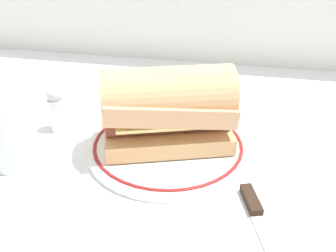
{
  "coord_description": "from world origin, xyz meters",
  "views": [
    {
      "loc": [
        0.13,
        -0.5,
        0.36
      ],
      "look_at": [
        0.03,
        0.02,
        0.04
      ],
      "focal_mm": 41.63,
      "sensor_mm": 36.0,
      "label": 1
    }
  ],
  "objects_px": {
    "sausage_sandwich": "(168,107)",
    "salt_shaker": "(57,109)",
    "drinking_glass": "(12,139)",
    "plate": "(168,146)",
    "butter_knife": "(258,217)"
  },
  "relations": [
    {
      "from": "plate",
      "to": "salt_shaker",
      "type": "distance_m",
      "value": 0.21
    },
    {
      "from": "drinking_glass",
      "to": "plate",
      "type": "bearing_deg",
      "value": 19.41
    },
    {
      "from": "plate",
      "to": "sausage_sandwich",
      "type": "relative_size",
      "value": 1.19
    },
    {
      "from": "plate",
      "to": "butter_knife",
      "type": "height_order",
      "value": "plate"
    },
    {
      "from": "sausage_sandwich",
      "to": "drinking_glass",
      "type": "bearing_deg",
      "value": -178.49
    },
    {
      "from": "sausage_sandwich",
      "to": "salt_shaker",
      "type": "distance_m",
      "value": 0.21
    },
    {
      "from": "sausage_sandwich",
      "to": "salt_shaker",
      "type": "relative_size",
      "value": 2.71
    },
    {
      "from": "drinking_glass",
      "to": "butter_knife",
      "type": "height_order",
      "value": "drinking_glass"
    },
    {
      "from": "sausage_sandwich",
      "to": "salt_shaker",
      "type": "height_order",
      "value": "sausage_sandwich"
    },
    {
      "from": "sausage_sandwich",
      "to": "drinking_glass",
      "type": "relative_size",
      "value": 2.2
    },
    {
      "from": "drinking_glass",
      "to": "butter_knife",
      "type": "bearing_deg",
      "value": -8.72
    },
    {
      "from": "plate",
      "to": "salt_shaker",
      "type": "bearing_deg",
      "value": 172.23
    },
    {
      "from": "drinking_glass",
      "to": "salt_shaker",
      "type": "height_order",
      "value": "drinking_glass"
    },
    {
      "from": "plate",
      "to": "salt_shaker",
      "type": "xyz_separation_m",
      "value": [
        -0.2,
        0.03,
        0.03
      ]
    },
    {
      "from": "plate",
      "to": "drinking_glass",
      "type": "relative_size",
      "value": 2.61
    }
  ]
}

